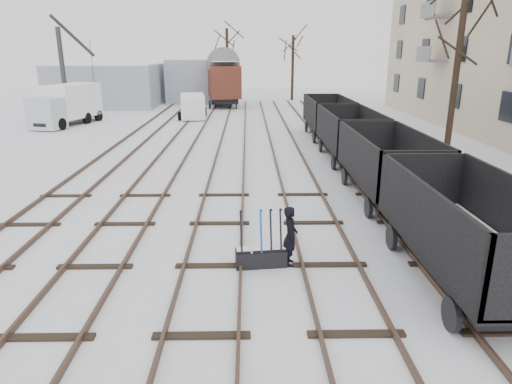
% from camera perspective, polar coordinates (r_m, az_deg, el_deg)
% --- Properties ---
extents(ground, '(120.00, 120.00, 0.00)m').
position_cam_1_polar(ground, '(11.87, -5.42, -9.29)').
color(ground, white).
rests_on(ground, ground).
extents(tracks, '(13.90, 52.00, 0.16)m').
position_cam_1_polar(tracks, '(24.84, -3.14, 5.08)').
color(tracks, black).
rests_on(tracks, ground).
extents(shed_left, '(10.00, 8.00, 4.10)m').
position_cam_1_polar(shed_left, '(48.73, -18.08, 12.59)').
color(shed_left, '#959CA8').
rests_on(shed_left, ground).
extents(shed_right, '(7.00, 6.00, 4.50)m').
position_cam_1_polar(shed_right, '(50.92, -6.78, 13.68)').
color(shed_right, '#959CA8').
rests_on(shed_right, ground).
extents(ground_frame, '(1.34, 0.56, 1.49)m').
position_cam_1_polar(ground_frame, '(11.74, 0.62, -7.98)').
color(ground_frame, black).
rests_on(ground_frame, ground).
extents(worker, '(0.38, 0.58, 1.57)m').
position_cam_1_polar(worker, '(11.68, 4.31, -5.49)').
color(worker, black).
rests_on(worker, ground).
extents(freight_wagon_a, '(2.43, 6.07, 2.48)m').
position_cam_1_polar(freight_wagon_a, '(11.77, 24.80, -6.09)').
color(freight_wagon_a, black).
rests_on(freight_wagon_a, ground).
extents(freight_wagon_b, '(2.43, 6.07, 2.48)m').
position_cam_1_polar(freight_wagon_b, '(17.42, 15.98, 2.13)').
color(freight_wagon_b, black).
rests_on(freight_wagon_b, ground).
extents(freight_wagon_c, '(2.43, 6.07, 2.48)m').
position_cam_1_polar(freight_wagon_c, '(23.46, 11.56, 6.22)').
color(freight_wagon_c, black).
rests_on(freight_wagon_c, ground).
extents(freight_wagon_d, '(2.43, 6.07, 2.48)m').
position_cam_1_polar(freight_wagon_d, '(29.65, 8.94, 8.60)').
color(freight_wagon_d, black).
rests_on(freight_wagon_d, ground).
extents(box_van_wagon, '(3.88, 6.13, 4.38)m').
position_cam_1_polar(box_van_wagon, '(45.89, -4.08, 13.76)').
color(box_van_wagon, black).
rests_on(box_van_wagon, ground).
extents(lorry, '(3.20, 6.74, 2.93)m').
position_cam_1_polar(lorry, '(36.87, -22.54, 10.06)').
color(lorry, black).
rests_on(lorry, ground).
extents(panel_van, '(2.41, 4.51, 1.90)m').
position_cam_1_polar(panel_van, '(38.25, -7.93, 10.61)').
color(panel_van, white).
rests_on(panel_van, ground).
extents(crane, '(2.12, 4.80, 8.08)m').
position_cam_1_polar(crane, '(42.25, -22.66, 11.64)').
color(crane, '#2E2E33').
rests_on(crane, ground).
extents(tree_near, '(0.30, 0.30, 8.19)m').
position_cam_1_polar(tree_near, '(23.66, 23.67, 12.95)').
color(tree_near, black).
rests_on(tree_near, ground).
extents(tree_far_left, '(0.30, 0.30, 7.50)m').
position_cam_1_polar(tree_far_left, '(49.05, -3.60, 15.39)').
color(tree_far_left, black).
rests_on(tree_far_left, ground).
extents(tree_far_right, '(0.30, 0.30, 6.92)m').
position_cam_1_polar(tree_far_right, '(52.15, 4.60, 15.16)').
color(tree_far_right, black).
rests_on(tree_far_right, ground).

